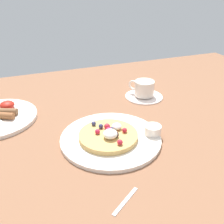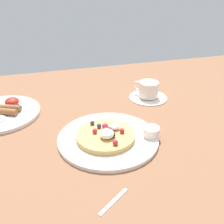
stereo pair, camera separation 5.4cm
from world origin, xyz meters
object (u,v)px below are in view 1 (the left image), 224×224
object	(u,v)px
pancake_plate	(111,138)
coffee_cup	(144,88)
teaspoon	(110,219)
syrup_ramekin	(153,130)
coffee_saucer	(144,96)

from	to	relation	value
pancake_plate	coffee_cup	bearing A→B (deg)	45.91
teaspoon	pancake_plate	bearing A→B (deg)	68.90
syrup_ramekin	teaspoon	distance (cm)	31.07
pancake_plate	syrup_ramekin	bearing A→B (deg)	-13.78
pancake_plate	coffee_saucer	xyz separation A→B (cm)	(22.24, 22.71, -0.15)
syrup_ramekin	coffee_saucer	size ratio (longest dim) A/B	0.34
teaspoon	coffee_saucer	bearing A→B (deg)	56.29
syrup_ramekin	coffee_saucer	xyz separation A→B (cm)	(10.46, 25.60, -2.06)
teaspoon	syrup_ramekin	bearing A→B (deg)	46.06
pancake_plate	coffee_cup	distance (cm)	31.98
coffee_saucer	teaspoon	bearing A→B (deg)	-123.71
syrup_ramekin	teaspoon	xyz separation A→B (cm)	(-21.51, -22.32, -2.22)
coffee_saucer	teaspoon	size ratio (longest dim) A/B	1.13
pancake_plate	teaspoon	size ratio (longest dim) A/B	2.25
pancake_plate	coffee_saucer	distance (cm)	31.79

